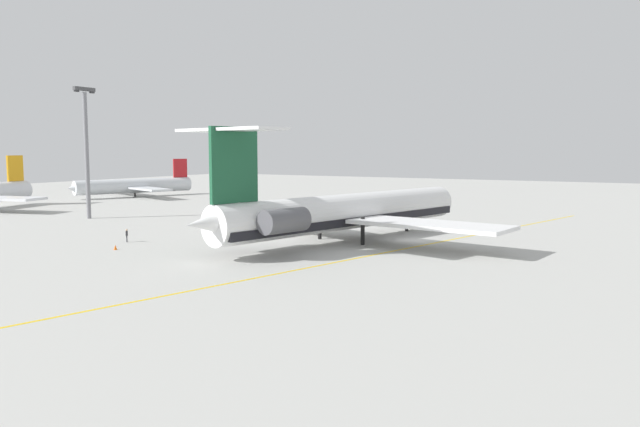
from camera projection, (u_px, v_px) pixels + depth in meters
name	position (u px, v px, depth m)	size (l,w,h in m)	color
ground	(414.00, 241.00, 77.13)	(318.25, 318.25, 0.00)	#ADADA8
main_jetliner	(341.00, 212.00, 75.78)	(46.41, 41.45, 13.66)	white
airliner_mid_right	(131.00, 186.00, 147.54)	(29.24, 29.36, 8.99)	silver
ground_crew_near_nose	(338.00, 209.00, 107.43)	(0.27, 0.36, 1.66)	black
ground_crew_near_tail	(127.00, 234.00, 75.83)	(0.26, 0.37, 1.64)	black
safety_cone_nose	(115.00, 247.00, 70.13)	(0.40, 0.40, 0.55)	#EA590F
safety_cone_wingtip	(388.00, 215.00, 104.64)	(0.40, 0.40, 0.55)	#EA590F
safety_cone_tail	(357.00, 214.00, 106.65)	(0.40, 0.40, 0.55)	#EA590F
taxiway_centreline	(417.00, 246.00, 72.58)	(93.27, 0.36, 0.01)	gold
light_mast	(86.00, 146.00, 100.77)	(4.00, 0.70, 21.36)	slate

